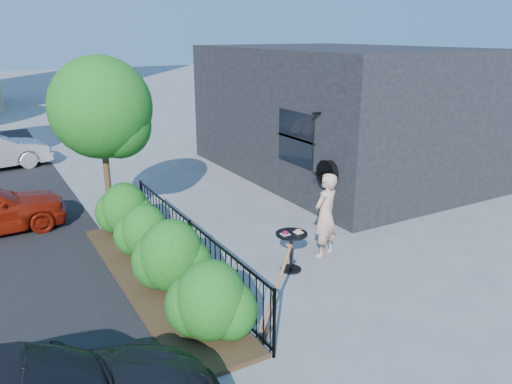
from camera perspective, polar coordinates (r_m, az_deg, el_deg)
ground at (r=10.41m, az=0.35°, el=-7.41°), size 120.00×120.00×0.00m
shop_building at (r=16.45m, az=9.18°, el=9.06°), size 6.22×9.00×4.00m
fence at (r=9.58m, az=-7.47°, el=-6.22°), size 0.05×6.05×1.10m
planting_bed at (r=9.59m, az=-11.26°, el=-9.84°), size 1.30×6.00×0.08m
shrubs at (r=9.42m, az=-11.13°, el=-5.91°), size 1.10×5.60×1.24m
patio_tree at (r=11.30m, az=-16.90°, el=8.54°), size 2.20×2.20×3.94m
cafe_table at (r=9.67m, az=4.06°, el=-6.03°), size 0.62×0.62×0.83m
woman at (r=10.26m, az=7.93°, el=-2.64°), size 0.75×0.61×1.77m
shovel at (r=7.54m, az=2.05°, el=-12.07°), size 0.53×0.20×1.55m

